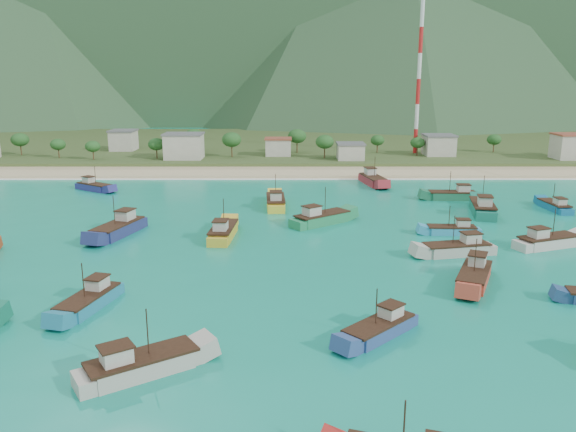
{
  "coord_description": "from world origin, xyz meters",
  "views": [
    {
      "loc": [
        -2.47,
        -72.42,
        25.44
      ],
      "look_at": [
        -2.4,
        18.0,
        3.0
      ],
      "focal_mm": 35.0,
      "sensor_mm": 36.0,
      "label": 1
    }
  ],
  "objects_px": {
    "boat_5": "(373,181)",
    "boat_2": "(140,366)",
    "boat_12": "(276,203)",
    "boat_14": "(453,196)",
    "boat_13": "(119,229)",
    "boat_19": "(223,233)",
    "boat_23": "(94,187)",
    "boat_22": "(474,277)",
    "boat_4": "(321,219)",
    "boat_30": "(483,209)",
    "radio_tower": "(419,79)",
    "boat_9": "(453,231)",
    "boat_24": "(380,330)",
    "boat_21": "(89,302)",
    "boat_8": "(548,242)",
    "boat_20": "(458,250)",
    "boat_31": "(554,207)"
  },
  "relations": [
    {
      "from": "boat_2",
      "to": "boat_20",
      "type": "relative_size",
      "value": 0.96
    },
    {
      "from": "boat_13",
      "to": "boat_19",
      "type": "xyz_separation_m",
      "value": [
        17.5,
        -1.7,
        -0.1
      ]
    },
    {
      "from": "boat_8",
      "to": "boat_19",
      "type": "height_order",
      "value": "boat_19"
    },
    {
      "from": "boat_14",
      "to": "boat_31",
      "type": "xyz_separation_m",
      "value": [
        17.2,
        -9.6,
        -0.17
      ]
    },
    {
      "from": "boat_9",
      "to": "boat_22",
      "type": "distance_m",
      "value": 23.08
    },
    {
      "from": "boat_8",
      "to": "boat_21",
      "type": "relative_size",
      "value": 1.08
    },
    {
      "from": "boat_5",
      "to": "boat_31",
      "type": "distance_m",
      "value": 41.82
    },
    {
      "from": "radio_tower",
      "to": "boat_21",
      "type": "distance_m",
      "value": 138.9
    },
    {
      "from": "boat_4",
      "to": "boat_8",
      "type": "distance_m",
      "value": 36.79
    },
    {
      "from": "boat_4",
      "to": "boat_13",
      "type": "bearing_deg",
      "value": -116.22
    },
    {
      "from": "boat_4",
      "to": "boat_30",
      "type": "relative_size",
      "value": 0.86
    },
    {
      "from": "boat_5",
      "to": "boat_2",
      "type": "bearing_deg",
      "value": 59.0
    },
    {
      "from": "boat_13",
      "to": "boat_19",
      "type": "distance_m",
      "value": 17.58
    },
    {
      "from": "boat_12",
      "to": "boat_14",
      "type": "bearing_deg",
      "value": 7.7
    },
    {
      "from": "boat_13",
      "to": "boat_30",
      "type": "relative_size",
      "value": 0.96
    },
    {
      "from": "boat_21",
      "to": "boat_13",
      "type": "bearing_deg",
      "value": -65.56
    },
    {
      "from": "radio_tower",
      "to": "boat_19",
      "type": "distance_m",
      "value": 108.54
    },
    {
      "from": "boat_9",
      "to": "boat_23",
      "type": "bearing_deg",
      "value": 65.81
    },
    {
      "from": "boat_2",
      "to": "boat_20",
      "type": "height_order",
      "value": "boat_2"
    },
    {
      "from": "boat_13",
      "to": "boat_31",
      "type": "xyz_separation_m",
      "value": [
        80.57,
        17.8,
        -0.31
      ]
    },
    {
      "from": "boat_2",
      "to": "boat_4",
      "type": "distance_m",
      "value": 55.34
    },
    {
      "from": "boat_22",
      "to": "boat_2",
      "type": "bearing_deg",
      "value": 56.64
    },
    {
      "from": "boat_20",
      "to": "boat_13",
      "type": "bearing_deg",
      "value": 66.72
    },
    {
      "from": "boat_21",
      "to": "boat_5",
      "type": "bearing_deg",
      "value": -105.73
    },
    {
      "from": "boat_19",
      "to": "boat_9",
      "type": "bearing_deg",
      "value": 6.61
    },
    {
      "from": "boat_9",
      "to": "boat_13",
      "type": "xyz_separation_m",
      "value": [
        -55.48,
        -0.28,
        0.37
      ]
    },
    {
      "from": "boat_13",
      "to": "boat_9",
      "type": "bearing_deg",
      "value": -163.38
    },
    {
      "from": "boat_8",
      "to": "boat_22",
      "type": "xyz_separation_m",
      "value": [
        -16.23,
        -15.35,
        -0.0
      ]
    },
    {
      "from": "radio_tower",
      "to": "boat_12",
      "type": "bearing_deg",
      "value": -121.74
    },
    {
      "from": "boat_9",
      "to": "boat_21",
      "type": "bearing_deg",
      "value": 124.66
    },
    {
      "from": "radio_tower",
      "to": "boat_5",
      "type": "relative_size",
      "value": 3.63
    },
    {
      "from": "radio_tower",
      "to": "boat_23",
      "type": "bearing_deg",
      "value": -148.21
    },
    {
      "from": "boat_13",
      "to": "boat_24",
      "type": "distance_m",
      "value": 52.9
    },
    {
      "from": "boat_12",
      "to": "boat_20",
      "type": "xyz_separation_m",
      "value": [
        27.43,
        -31.35,
        -0.11
      ]
    },
    {
      "from": "boat_13",
      "to": "boat_21",
      "type": "bearing_deg",
      "value": 116.63
    },
    {
      "from": "boat_12",
      "to": "boat_14",
      "type": "height_order",
      "value": "boat_12"
    },
    {
      "from": "boat_8",
      "to": "boat_9",
      "type": "bearing_deg",
      "value": -141.24
    },
    {
      "from": "boat_21",
      "to": "boat_30",
      "type": "height_order",
      "value": "boat_30"
    },
    {
      "from": "boat_9",
      "to": "boat_30",
      "type": "relative_size",
      "value": 0.67
    },
    {
      "from": "boat_12",
      "to": "boat_22",
      "type": "bearing_deg",
      "value": -61.38
    },
    {
      "from": "boat_13",
      "to": "boat_30",
      "type": "bearing_deg",
      "value": -150.97
    },
    {
      "from": "boat_2",
      "to": "boat_30",
      "type": "height_order",
      "value": "boat_30"
    },
    {
      "from": "boat_13",
      "to": "boat_24",
      "type": "xyz_separation_m",
      "value": [
        37.33,
        -37.48,
        -0.29
      ]
    },
    {
      "from": "radio_tower",
      "to": "boat_4",
      "type": "bearing_deg",
      "value": -112.72
    },
    {
      "from": "boat_5",
      "to": "boat_23",
      "type": "height_order",
      "value": "boat_5"
    },
    {
      "from": "boat_23",
      "to": "boat_22",
      "type": "bearing_deg",
      "value": 83.16
    },
    {
      "from": "boat_8",
      "to": "boat_13",
      "type": "distance_m",
      "value": 68.33
    },
    {
      "from": "boat_5",
      "to": "boat_23",
      "type": "distance_m",
      "value": 65.96
    },
    {
      "from": "boat_2",
      "to": "boat_24",
      "type": "relative_size",
      "value": 1.22
    },
    {
      "from": "boat_30",
      "to": "boat_31",
      "type": "bearing_deg",
      "value": 23.53
    }
  ]
}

